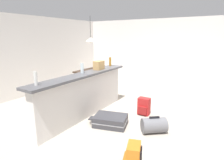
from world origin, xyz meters
name	(u,v)px	position (x,y,z in m)	size (l,w,h in m)	color
ground_plane	(116,110)	(0.00, 0.00, -0.03)	(13.00, 13.00, 0.05)	#ADA393
wall_back	(37,55)	(0.00, 3.05, 1.25)	(6.60, 0.10, 2.50)	silver
wall_right	(149,52)	(3.05, 0.30, 1.25)	(0.10, 6.00, 2.50)	silver
partition_half_wall	(84,97)	(-0.79, 0.41, 0.50)	(2.80, 0.20, 1.00)	silver
bar_countertop	(84,75)	(-0.79, 0.41, 1.02)	(2.96, 0.40, 0.05)	#4C4C51
bottle_white	(36,79)	(-2.01, 0.44, 1.17)	(0.06, 0.06, 0.24)	silver
bottle_clear	(82,68)	(-0.76, 0.47, 1.16)	(0.07, 0.07, 0.23)	silver
bottle_amber	(110,62)	(0.46, 0.49, 1.17)	(0.06, 0.06, 0.24)	#9E661E
grocery_bag	(99,65)	(-0.18, 0.42, 1.16)	(0.26, 0.18, 0.22)	tan
dining_table	(92,73)	(0.97, 1.53, 0.65)	(1.10, 0.80, 0.74)	#332319
dining_chair_near_partition	(105,79)	(0.90, 0.97, 0.52)	(0.44, 0.44, 0.93)	#9E754C
pendant_lamp	(91,40)	(1.00, 1.59, 1.76)	(0.34, 0.34, 0.86)	black
suitcase_flat_charcoal	(110,120)	(-0.85, -0.34, 0.11)	(0.66, 0.89, 0.22)	#38383D
backpack_orange	(133,159)	(-1.86, -1.36, 0.20)	(0.32, 0.30, 0.42)	orange
backpack_red	(144,107)	(0.06, -0.73, 0.20)	(0.26, 0.29, 0.42)	red
duffel_bag_grey	(154,125)	(-0.65, -1.24, 0.15)	(0.54, 0.56, 0.34)	slate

